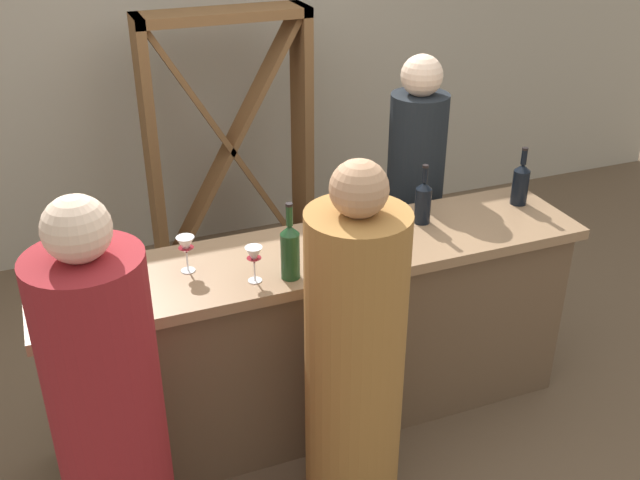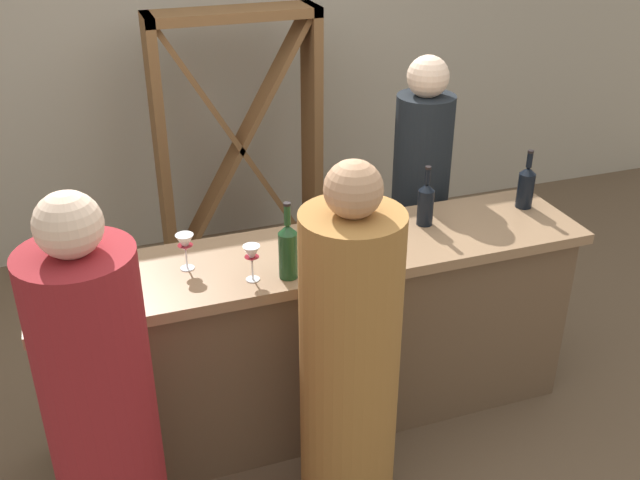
{
  "view_description": "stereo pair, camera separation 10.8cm",
  "coord_description": "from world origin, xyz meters",
  "px_view_note": "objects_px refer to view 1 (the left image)",
  "views": [
    {
      "loc": [
        -1.07,
        -2.7,
        2.54
      ],
      "look_at": [
        0.0,
        0.0,
        1.01
      ],
      "focal_mm": 41.61,
      "sensor_mm": 36.0,
      "label": 1
    },
    {
      "loc": [
        -0.96,
        -2.74,
        2.54
      ],
      "look_at": [
        0.0,
        0.0,
        1.01
      ],
      "focal_mm": 41.61,
      "sensor_mm": 36.0,
      "label": 2
    }
  ],
  "objects_px": {
    "wine_rack": "(230,148)",
    "wine_bottle_second_right_near_black": "(521,183)",
    "wine_bottle_second_left_olive_green": "(290,250)",
    "wine_glass_near_left": "(254,257)",
    "person_left_guest": "(354,364)",
    "wine_glass_near_center": "(372,226)",
    "wine_bottle_leftmost_clear_pale": "(58,284)",
    "person_right_guest": "(413,212)",
    "wine_bottle_center_near_black": "(423,201)",
    "wine_glass_near_right": "(186,247)",
    "person_center_guest": "(110,426)"
  },
  "relations": [
    {
      "from": "wine_bottle_leftmost_clear_pale",
      "to": "wine_bottle_second_left_olive_green",
      "type": "bearing_deg",
      "value": -6.33
    },
    {
      "from": "wine_rack",
      "to": "wine_bottle_second_right_near_black",
      "type": "xyz_separation_m",
      "value": [
        1.08,
        -1.56,
        0.21
      ]
    },
    {
      "from": "wine_rack",
      "to": "wine_glass_near_center",
      "type": "xyz_separation_m",
      "value": [
        0.19,
        -1.72,
        0.21
      ]
    },
    {
      "from": "wine_glass_near_center",
      "to": "person_left_guest",
      "type": "xyz_separation_m",
      "value": [
        -0.29,
        -0.48,
        -0.34
      ]
    },
    {
      "from": "wine_bottle_second_left_olive_green",
      "to": "person_right_guest",
      "type": "bearing_deg",
      "value": 36.36
    },
    {
      "from": "wine_glass_near_left",
      "to": "wine_bottle_second_right_near_black",
      "type": "bearing_deg",
      "value": 9.3
    },
    {
      "from": "wine_bottle_second_right_near_black",
      "to": "wine_glass_near_right",
      "type": "relative_size",
      "value": 1.85
    },
    {
      "from": "wine_bottle_leftmost_clear_pale",
      "to": "wine_bottle_second_left_olive_green",
      "type": "xyz_separation_m",
      "value": [
        0.91,
        -0.1,
        0.02
      ]
    },
    {
      "from": "wine_bottle_leftmost_clear_pale",
      "to": "wine_bottle_second_left_olive_green",
      "type": "height_order",
      "value": "wine_bottle_second_left_olive_green"
    },
    {
      "from": "wine_glass_near_left",
      "to": "person_right_guest",
      "type": "xyz_separation_m",
      "value": [
        1.11,
        0.68,
        -0.3
      ]
    },
    {
      "from": "wine_bottle_second_right_near_black",
      "to": "wine_bottle_second_left_olive_green",
      "type": "bearing_deg",
      "value": -168.6
    },
    {
      "from": "wine_bottle_second_right_near_black",
      "to": "wine_glass_near_center",
      "type": "bearing_deg",
      "value": -170.13
    },
    {
      "from": "wine_glass_near_center",
      "to": "person_right_guest",
      "type": "xyz_separation_m",
      "value": [
        0.54,
        0.6,
        -0.29
      ]
    },
    {
      "from": "wine_glass_near_left",
      "to": "person_left_guest",
      "type": "xyz_separation_m",
      "value": [
        0.28,
        -0.4,
        -0.34
      ]
    },
    {
      "from": "wine_bottle_leftmost_clear_pale",
      "to": "wine_bottle_center_near_black",
      "type": "xyz_separation_m",
      "value": [
        1.66,
        0.15,
        0.0
      ]
    },
    {
      "from": "wine_bottle_center_near_black",
      "to": "wine_glass_near_center",
      "type": "bearing_deg",
      "value": -156.69
    },
    {
      "from": "wine_glass_near_left",
      "to": "wine_glass_near_right",
      "type": "xyz_separation_m",
      "value": [
        -0.24,
        0.18,
        0.0
      ]
    },
    {
      "from": "wine_glass_near_left",
      "to": "wine_glass_near_right",
      "type": "height_order",
      "value": "wine_glass_near_right"
    },
    {
      "from": "wine_rack",
      "to": "wine_bottle_leftmost_clear_pale",
      "type": "xyz_separation_m",
      "value": [
        -1.14,
        -1.73,
        0.21
      ]
    },
    {
      "from": "person_right_guest",
      "to": "wine_bottle_second_right_near_black",
      "type": "bearing_deg",
      "value": 38.69
    },
    {
      "from": "wine_bottle_center_near_black",
      "to": "person_right_guest",
      "type": "bearing_deg",
      "value": 65.58
    },
    {
      "from": "wine_bottle_second_left_olive_green",
      "to": "wine_glass_near_right",
      "type": "distance_m",
      "value": 0.44
    },
    {
      "from": "wine_bottle_leftmost_clear_pale",
      "to": "wine_rack",
      "type": "bearing_deg",
      "value": 56.55
    },
    {
      "from": "wine_rack",
      "to": "person_right_guest",
      "type": "bearing_deg",
      "value": -56.79
    },
    {
      "from": "wine_glass_near_center",
      "to": "wine_glass_near_right",
      "type": "relative_size",
      "value": 1.02
    },
    {
      "from": "wine_rack",
      "to": "wine_bottle_center_near_black",
      "type": "bearing_deg",
      "value": -71.55
    },
    {
      "from": "wine_bottle_center_near_black",
      "to": "wine_glass_near_center",
      "type": "relative_size",
      "value": 1.79
    },
    {
      "from": "wine_bottle_second_left_olive_green",
      "to": "wine_glass_near_left",
      "type": "height_order",
      "value": "wine_bottle_second_left_olive_green"
    },
    {
      "from": "wine_glass_near_left",
      "to": "wine_glass_near_right",
      "type": "distance_m",
      "value": 0.3
    },
    {
      "from": "wine_rack",
      "to": "wine_bottle_second_left_olive_green",
      "type": "distance_m",
      "value": 1.86
    },
    {
      "from": "wine_glass_near_center",
      "to": "wine_glass_near_left",
      "type": "bearing_deg",
      "value": -171.59
    },
    {
      "from": "wine_glass_near_center",
      "to": "person_center_guest",
      "type": "relative_size",
      "value": 0.1
    },
    {
      "from": "wine_glass_near_center",
      "to": "person_left_guest",
      "type": "relative_size",
      "value": 0.1
    },
    {
      "from": "wine_bottle_second_right_near_black",
      "to": "person_right_guest",
      "type": "height_order",
      "value": "person_right_guest"
    },
    {
      "from": "wine_bottle_second_left_olive_green",
      "to": "person_center_guest",
      "type": "bearing_deg",
      "value": -153.84
    },
    {
      "from": "wine_glass_near_right",
      "to": "person_right_guest",
      "type": "bearing_deg",
      "value": 20.33
    },
    {
      "from": "wine_bottle_second_left_olive_green",
      "to": "wine_bottle_center_near_black",
      "type": "relative_size",
      "value": 1.15
    },
    {
      "from": "wine_bottle_second_left_olive_green",
      "to": "person_right_guest",
      "type": "xyz_separation_m",
      "value": [
        0.96,
        0.71,
        -0.31
      ]
    },
    {
      "from": "wine_bottle_second_right_near_black",
      "to": "wine_rack",
      "type": "bearing_deg",
      "value": 124.65
    },
    {
      "from": "wine_rack",
      "to": "person_left_guest",
      "type": "xyz_separation_m",
      "value": [
        -0.1,
        -2.2,
        -0.12
      ]
    },
    {
      "from": "wine_rack",
      "to": "person_right_guest",
      "type": "xyz_separation_m",
      "value": [
        0.73,
        -1.12,
        -0.08
      ]
    },
    {
      "from": "wine_rack",
      "to": "wine_bottle_leftmost_clear_pale",
      "type": "bearing_deg",
      "value": -123.45
    },
    {
      "from": "wine_rack",
      "to": "wine_bottle_second_left_olive_green",
      "type": "xyz_separation_m",
      "value": [
        -0.23,
        -1.83,
        0.23
      ]
    },
    {
      "from": "wine_bottle_second_right_near_black",
      "to": "person_left_guest",
      "type": "bearing_deg",
      "value": -151.65
    },
    {
      "from": "wine_glass_near_right",
      "to": "person_center_guest",
      "type": "height_order",
      "value": "person_center_guest"
    },
    {
      "from": "wine_bottle_leftmost_clear_pale",
      "to": "wine_glass_near_left",
      "type": "height_order",
      "value": "wine_bottle_leftmost_clear_pale"
    },
    {
      "from": "wine_bottle_leftmost_clear_pale",
      "to": "wine_glass_near_left",
      "type": "distance_m",
      "value": 0.76
    },
    {
      "from": "wine_bottle_second_left_olive_green",
      "to": "wine_glass_near_left",
      "type": "relative_size",
      "value": 2.15
    },
    {
      "from": "wine_bottle_leftmost_clear_pale",
      "to": "wine_glass_near_right",
      "type": "relative_size",
      "value": 1.8
    },
    {
      "from": "person_left_guest",
      "to": "person_right_guest",
      "type": "height_order",
      "value": "person_right_guest"
    }
  ]
}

